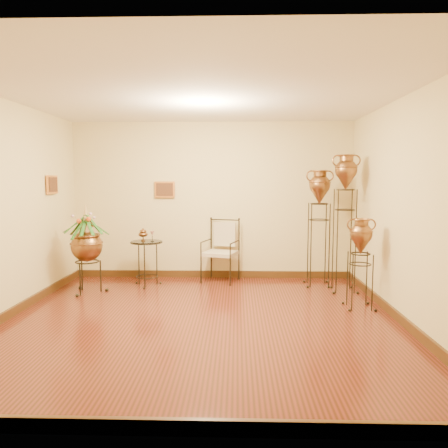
{
  "coord_description": "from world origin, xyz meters",
  "views": [
    {
      "loc": [
        0.45,
        -5.35,
        1.78
      ],
      "look_at": [
        0.25,
        1.3,
        1.1
      ],
      "focal_mm": 35.0,
      "sensor_mm": 36.0,
      "label": 1
    }
  ],
  "objects_px": {
    "planter_urn": "(87,242)",
    "armchair": "(220,251)",
    "amphora_mid": "(319,227)",
    "side_table": "(147,262)",
    "amphora_tall": "(345,222)"
  },
  "relations": [
    {
      "from": "amphora_mid",
      "to": "armchair",
      "type": "bearing_deg",
      "value": 172.09
    },
    {
      "from": "planter_urn",
      "to": "side_table",
      "type": "distance_m",
      "value": 1.05
    },
    {
      "from": "amphora_mid",
      "to": "planter_urn",
      "type": "relative_size",
      "value": 1.36
    },
    {
      "from": "amphora_mid",
      "to": "planter_urn",
      "type": "distance_m",
      "value": 3.77
    },
    {
      "from": "planter_urn",
      "to": "armchair",
      "type": "relative_size",
      "value": 1.32
    },
    {
      "from": "planter_urn",
      "to": "side_table",
      "type": "relative_size",
      "value": 1.51
    },
    {
      "from": "planter_urn",
      "to": "side_table",
      "type": "height_order",
      "value": "planter_urn"
    },
    {
      "from": "armchair",
      "to": "amphora_tall",
      "type": "bearing_deg",
      "value": 0.98
    },
    {
      "from": "amphora_tall",
      "to": "side_table",
      "type": "xyz_separation_m",
      "value": [
        -3.21,
        0.26,
        -0.72
      ]
    },
    {
      "from": "amphora_tall",
      "to": "planter_urn",
      "type": "distance_m",
      "value": 4.07
    },
    {
      "from": "planter_urn",
      "to": "armchair",
      "type": "xyz_separation_m",
      "value": [
        2.07,
        0.81,
        -0.26
      ]
    },
    {
      "from": "amphora_mid",
      "to": "amphora_tall",
      "type": "bearing_deg",
      "value": -47.5
    },
    {
      "from": "amphora_tall",
      "to": "planter_urn",
      "type": "relative_size",
      "value": 1.53
    },
    {
      "from": "planter_urn",
      "to": "side_table",
      "type": "xyz_separation_m",
      "value": [
        0.84,
        0.47,
        -0.41
      ]
    },
    {
      "from": "amphora_tall",
      "to": "armchair",
      "type": "xyz_separation_m",
      "value": [
        -1.99,
        0.6,
        -0.57
      ]
    }
  ]
}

